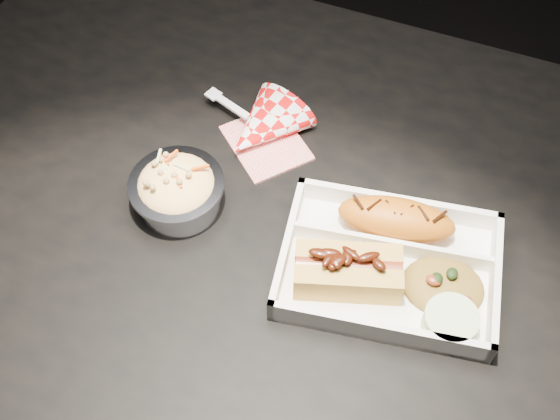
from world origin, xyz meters
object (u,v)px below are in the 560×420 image
(food_tray, at_px, (388,268))
(fried_pastry, at_px, (396,219))
(hotdog, at_px, (348,270))
(foil_coleslaw_cup, at_px, (177,189))
(napkin_fork, at_px, (262,128))
(dining_table, at_px, (308,260))

(food_tray, relative_size, fried_pastry, 1.95)
(hotdog, bearing_deg, foil_coleslaw_cup, 154.13)
(foil_coleslaw_cup, bearing_deg, napkin_fork, 69.41)
(dining_table, distance_m, food_tray, 0.15)
(foil_coleslaw_cup, xyz_separation_m, napkin_fork, (0.05, 0.14, -0.02))
(dining_table, distance_m, fried_pastry, 0.16)
(dining_table, distance_m, foil_coleslaw_cup, 0.21)
(fried_pastry, relative_size, foil_coleslaw_cup, 1.20)
(food_tray, xyz_separation_m, foil_coleslaw_cup, (-0.27, -0.00, 0.02))
(food_tray, xyz_separation_m, napkin_fork, (-0.22, 0.14, 0.01))
(food_tray, height_order, napkin_fork, napkin_fork)
(fried_pastry, xyz_separation_m, napkin_fork, (-0.21, 0.08, -0.02))
(food_tray, height_order, fried_pastry, fried_pastry)
(fried_pastry, bearing_deg, dining_table, -166.94)
(fried_pastry, xyz_separation_m, hotdog, (-0.03, -0.09, 0.00))
(napkin_fork, bearing_deg, foil_coleslaw_cup, -91.65)
(foil_coleslaw_cup, distance_m, napkin_fork, 0.15)
(napkin_fork, bearing_deg, food_tray, -13.53)
(fried_pastry, distance_m, foil_coleslaw_cup, 0.27)
(food_tray, bearing_deg, fried_pastry, 90.00)
(foil_coleslaw_cup, bearing_deg, dining_table, 11.83)
(dining_table, height_order, fried_pastry, fried_pastry)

